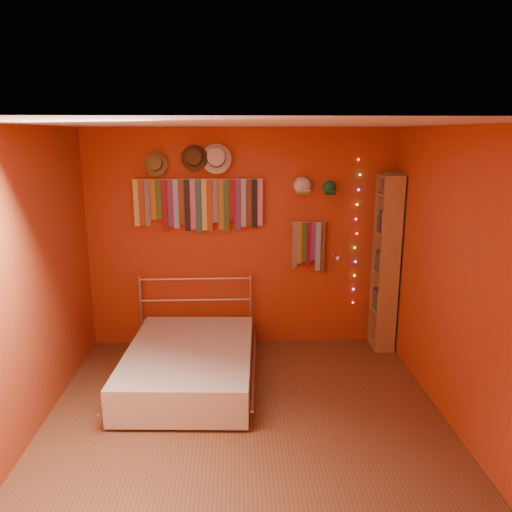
{
  "coord_description": "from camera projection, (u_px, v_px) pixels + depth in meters",
  "views": [
    {
      "loc": [
        -0.07,
        -3.83,
        2.43
      ],
      "look_at": [
        0.13,
        0.9,
        1.26
      ],
      "focal_mm": 35.0,
      "sensor_mm": 36.0,
      "label": 1
    }
  ],
  "objects": [
    {
      "name": "fedora_white",
      "position": [
        216.0,
        158.0,
        5.37
      ],
      "size": [
        0.33,
        0.18,
        0.32
      ],
      "rotation": [
        1.36,
        0.0,
        0.0
      ],
      "color": "beige",
      "rests_on": "back_wall"
    },
    {
      "name": "reading_lamp",
      "position": [
        337.0,
        258.0,
        5.54
      ],
      "size": [
        0.08,
        0.33,
        0.1
      ],
      "color": "#B6B6BB",
      "rests_on": "back_wall"
    },
    {
      "name": "bookshelf",
      "position": [
        390.0,
        263.0,
        5.61
      ],
      "size": [
        0.25,
        0.34,
        2.0
      ],
      "color": "#966D44",
      "rests_on": "ground"
    },
    {
      "name": "back_wall",
      "position": [
        242.0,
        240.0,
        5.7
      ],
      "size": [
        3.5,
        0.02,
        2.5
      ],
      "primitive_type": "cube",
      "color": "#9B3F19",
      "rests_on": "ground"
    },
    {
      "name": "right_wall",
      "position": [
        459.0,
        282.0,
        4.07
      ],
      "size": [
        0.02,
        3.5,
        2.5
      ],
      "primitive_type": "cube",
      "color": "#9B3F19",
      "rests_on": "ground"
    },
    {
      "name": "left_wall",
      "position": [
        23.0,
        287.0,
        3.93
      ],
      "size": [
        0.02,
        3.5,
        2.5
      ],
      "primitive_type": "cube",
      "color": "#9B3F19",
      "rests_on": "ground"
    },
    {
      "name": "cap_green",
      "position": [
        329.0,
        188.0,
        5.54
      ],
      "size": [
        0.16,
        0.2,
        0.16
      ],
      "color": "#187036",
      "rests_on": "back_wall"
    },
    {
      "name": "bed",
      "position": [
        190.0,
        364.0,
        4.95
      ],
      "size": [
        1.39,
        1.82,
        0.86
      ],
      "rotation": [
        0.0,
        0.0,
        -0.05
      ],
      "color": "#B6B6BB",
      "rests_on": "ground"
    },
    {
      "name": "ceiling",
      "position": [
        244.0,
        124.0,
        3.7
      ],
      "size": [
        3.5,
        3.5,
        0.02
      ],
      "primitive_type": "cube",
      "color": "white",
      "rests_on": "back_wall"
    },
    {
      "name": "fedora_olive",
      "position": [
        155.0,
        164.0,
        5.37
      ],
      "size": [
        0.26,
        0.14,
        0.25
      ],
      "rotation": [
        1.36,
        0.0,
        0.0
      ],
      "color": "brown",
      "rests_on": "back_wall"
    },
    {
      "name": "fairy_lights",
      "position": [
        356.0,
        234.0,
        5.7
      ],
      "size": [
        0.05,
        0.02,
        1.69
      ],
      "color": "#FF3333",
      "rests_on": "back_wall"
    },
    {
      "name": "small_tie_rack",
      "position": [
        309.0,
        244.0,
        5.68
      ],
      "size": [
        0.4,
        0.03,
        0.59
      ],
      "color": "#B6B6BB",
      "rests_on": "back_wall"
    },
    {
      "name": "ground",
      "position": [
        246.0,
        423.0,
        4.3
      ],
      "size": [
        3.5,
        3.5,
        0.0
      ],
      "primitive_type": "plane",
      "color": "brown",
      "rests_on": "ground"
    },
    {
      "name": "tie_rack",
      "position": [
        199.0,
        202.0,
        5.51
      ],
      "size": [
        1.45,
        0.03,
        0.6
      ],
      "color": "#B6B6BB",
      "rests_on": "back_wall"
    },
    {
      "name": "cap_white",
      "position": [
        302.0,
        186.0,
        5.53
      ],
      "size": [
        0.19,
        0.24,
        0.19
      ],
      "color": "white",
      "rests_on": "back_wall"
    },
    {
      "name": "fedora_brown",
      "position": [
        194.0,
        158.0,
        5.36
      ],
      "size": [
        0.29,
        0.16,
        0.29
      ],
      "rotation": [
        1.36,
        0.0,
        0.0
      ],
      "color": "#442E18",
      "rests_on": "back_wall"
    }
  ]
}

